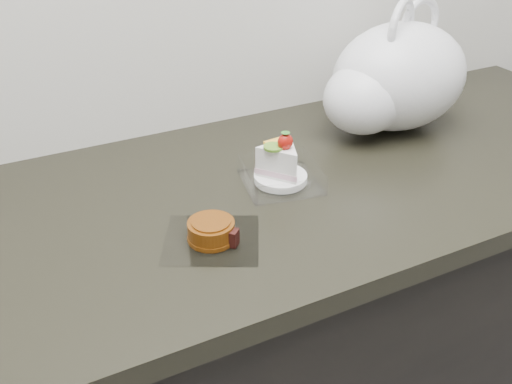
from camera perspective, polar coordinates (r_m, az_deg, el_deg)
name	(u,v)px	position (r m, az deg, el deg)	size (l,w,h in m)	color
counter	(227,368)	(1.33, -2.96, -17.12)	(2.04, 0.64, 0.90)	black
cake_tray	(281,169)	(1.07, 2.48, 2.29)	(0.16, 0.16, 0.11)	white
mooncake_wrap	(212,232)	(0.92, -4.42, -4.06)	(0.20, 0.20, 0.04)	white
plastic_bag	(393,80)	(1.29, 13.52, 10.86)	(0.41, 0.34, 0.29)	white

